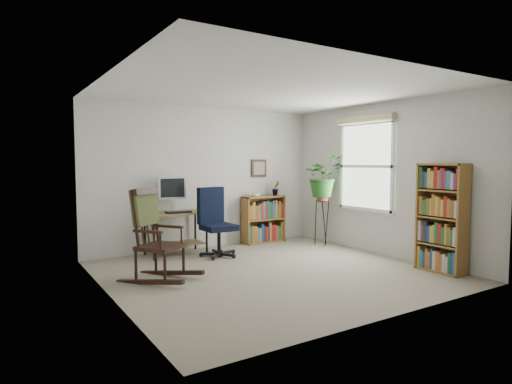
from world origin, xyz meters
TOP-DOWN VIEW (x-y plane):
  - floor at (0.00, 0.00)m, footprint 4.20×4.00m
  - ceiling at (0.00, 0.00)m, footprint 4.20×4.00m
  - wall_back at (0.00, 2.00)m, footprint 4.20×0.00m
  - wall_front at (0.00, -2.00)m, footprint 4.20×0.00m
  - wall_left at (-2.10, 0.00)m, footprint 0.00×4.00m
  - wall_right at (2.10, 0.00)m, footprint 0.00×4.00m
  - window at (2.06, 0.30)m, footprint 0.12×1.20m
  - desk at (-0.69, 1.70)m, footprint 0.94×0.52m
  - monitor at (-0.69, 1.84)m, footprint 0.46×0.16m
  - keyboard at (-0.69, 1.58)m, footprint 0.40×0.15m
  - office_chair at (-0.17, 1.21)m, footprint 0.68×0.68m
  - rocking_chair at (-1.41, 0.39)m, footprint 1.07×1.17m
  - low_bookshelf at (1.06, 1.82)m, footprint 0.80×0.27m
  - tall_bookshelf at (1.92, -1.20)m, footprint 0.27×0.64m
  - plant_stand at (1.80, 1.06)m, footprint 0.27×0.27m
  - spider_plant at (1.80, 1.06)m, footprint 1.69×1.88m
  - potted_plant_small at (1.34, 1.83)m, footprint 0.13×0.24m
  - framed_picture at (1.06, 1.97)m, footprint 0.32×0.04m

SIDE VIEW (x-z plane):
  - floor at x=0.00m, z-range 0.00..0.00m
  - desk at x=-0.69m, z-range 0.00..0.68m
  - low_bookshelf at x=1.06m, z-range 0.00..0.85m
  - plant_stand at x=1.80m, z-range 0.00..0.92m
  - office_chair at x=-0.17m, z-range 0.00..1.09m
  - rocking_chair at x=-1.41m, z-range 0.00..1.17m
  - keyboard at x=-0.69m, z-range 0.68..0.70m
  - tall_bookshelf at x=1.92m, z-range 0.00..1.45m
  - potted_plant_small at x=1.34m, z-range 0.85..0.96m
  - monitor at x=-0.69m, z-range 0.68..1.24m
  - wall_back at x=0.00m, z-range 0.00..2.40m
  - wall_front at x=0.00m, z-range 0.00..2.40m
  - wall_left at x=-2.10m, z-range 0.00..2.40m
  - wall_right at x=2.10m, z-range 0.00..2.40m
  - framed_picture at x=1.06m, z-range 1.20..1.52m
  - window at x=2.06m, z-range 0.65..2.15m
  - spider_plant at x=1.80m, z-range 0.85..2.32m
  - ceiling at x=0.00m, z-range 2.40..2.40m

